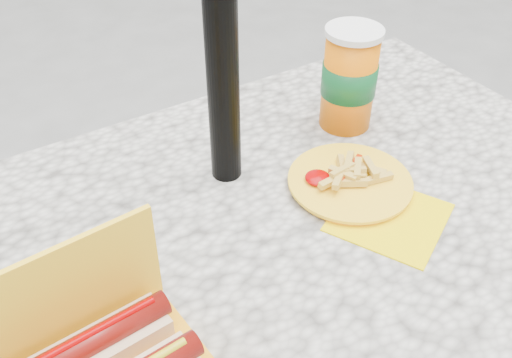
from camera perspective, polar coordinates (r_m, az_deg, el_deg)
picnic_table at (r=0.94m, az=2.14°, el=-9.74°), size 1.20×0.80×0.75m
fries_plate at (r=0.94m, az=9.61°, el=-0.45°), size 0.22×0.30×0.04m
soda_cup at (r=1.05m, az=9.30°, el=9.90°), size 0.10×0.10×0.19m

